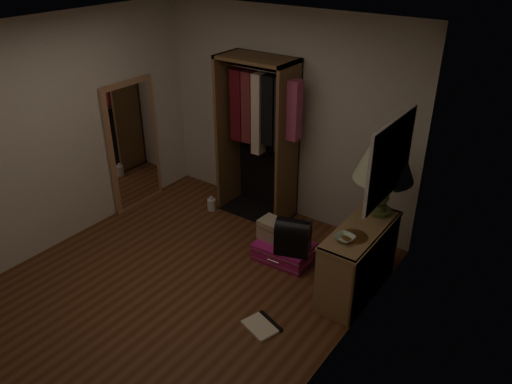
# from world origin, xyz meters

# --- Properties ---
(ground) EXTENTS (4.00, 4.00, 0.00)m
(ground) POSITION_xyz_m (0.00, 0.00, 0.00)
(ground) COLOR #552D18
(ground) RESTS_ON ground
(room_walls) EXTENTS (3.52, 4.02, 2.60)m
(room_walls) POSITION_xyz_m (0.08, 0.04, 1.50)
(room_walls) COLOR beige
(room_walls) RESTS_ON ground
(console_bookshelf) EXTENTS (0.42, 1.12, 0.75)m
(console_bookshelf) POSITION_xyz_m (1.54, 1.04, 0.40)
(console_bookshelf) COLOR olive
(console_bookshelf) RESTS_ON ground
(open_wardrobe) EXTENTS (1.08, 0.50, 2.05)m
(open_wardrobe) POSITION_xyz_m (-0.21, 1.77, 1.23)
(open_wardrobe) COLOR brown
(open_wardrobe) RESTS_ON ground
(floor_mirror) EXTENTS (0.06, 0.80, 1.70)m
(floor_mirror) POSITION_xyz_m (-1.70, 1.00, 0.85)
(floor_mirror) COLOR #AC7953
(floor_mirror) RESTS_ON ground
(pink_suitcase) EXTENTS (0.67, 0.50, 0.20)m
(pink_suitcase) POSITION_xyz_m (0.63, 1.04, 0.10)
(pink_suitcase) COLOR #C01778
(pink_suitcase) RESTS_ON ground
(train_case) EXTENTS (0.37, 0.26, 0.25)m
(train_case) POSITION_xyz_m (0.48, 1.06, 0.32)
(train_case) COLOR tan
(train_case) RESTS_ON pink_suitcase
(black_bag) EXTENTS (0.43, 0.35, 0.41)m
(black_bag) POSITION_xyz_m (0.78, 0.97, 0.41)
(black_bag) COLOR black
(black_bag) RESTS_ON pink_suitcase
(table_lamp) EXTENTS (0.71, 0.71, 0.76)m
(table_lamp) POSITION_xyz_m (1.54, 1.40, 1.30)
(table_lamp) COLOR #4A5C2C
(table_lamp) RESTS_ON console_bookshelf
(brass_tray) EXTENTS (0.29, 0.29, 0.01)m
(brass_tray) POSITION_xyz_m (1.54, 0.83, 0.76)
(brass_tray) COLOR #B48145
(brass_tray) RESTS_ON console_bookshelf
(ceramic_bowl) EXTENTS (0.21, 0.21, 0.05)m
(ceramic_bowl) POSITION_xyz_m (1.49, 0.72, 0.77)
(ceramic_bowl) COLOR #B4D8BD
(ceramic_bowl) RESTS_ON console_bookshelf
(white_jug) EXTENTS (0.15, 0.15, 0.20)m
(white_jug) POSITION_xyz_m (-0.76, 1.41, 0.08)
(white_jug) COLOR silver
(white_jug) RESTS_ON ground
(floor_book) EXTENTS (0.39, 0.35, 0.03)m
(floor_book) POSITION_xyz_m (1.07, -0.01, 0.01)
(floor_book) COLOR #ECE3C6
(floor_book) RESTS_ON ground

